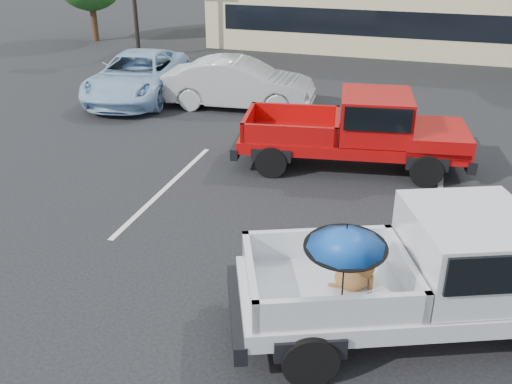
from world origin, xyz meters
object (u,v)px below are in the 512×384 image
at_px(red_pickup, 367,128).
at_px(silver_sedan, 239,84).
at_px(blue_suv, 138,76).
at_px(silver_pickup, 450,268).

xyz_separation_m(red_pickup, silver_sedan, (-4.55, 3.82, -0.23)).
bearing_deg(red_pickup, blue_suv, 146.12).
bearing_deg(red_pickup, silver_sedan, 131.29).
xyz_separation_m(red_pickup, blue_suv, (-8.22, 3.86, -0.26)).
height_order(red_pickup, blue_suv, red_pickup).
height_order(silver_pickup, silver_sedan, silver_pickup).
xyz_separation_m(silver_pickup, blue_suv, (-10.14, 9.73, -0.30)).
distance_m(silver_pickup, silver_sedan, 11.65).
bearing_deg(silver_pickup, silver_sedan, 101.40).
bearing_deg(silver_sedan, blue_suv, 83.94).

